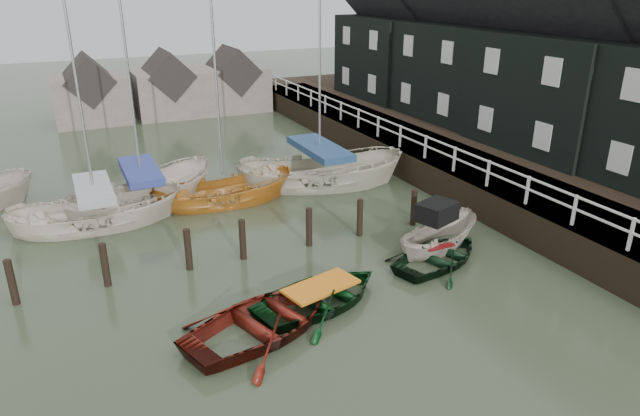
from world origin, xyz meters
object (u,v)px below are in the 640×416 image
motorboat (438,243)px  sailboat_d (320,184)px  rowboat_red (265,332)px  rowboat_dkgreen (439,263)px  sailboat_a (99,224)px  sailboat_b (145,205)px  rowboat_green (321,305)px  sailboat_c (224,202)px

motorboat → sailboat_d: bearing=-12.1°
motorboat → sailboat_d: sailboat_d is taller
motorboat → rowboat_red: bearing=88.5°
rowboat_dkgreen → sailboat_a: size_ratio=0.31×
sailboat_b → sailboat_d: bearing=-119.0°
rowboat_red → rowboat_green: size_ratio=1.11×
rowboat_green → rowboat_dkgreen: (4.64, 0.73, 0.00)m
sailboat_a → sailboat_b: 2.29m
sailboat_a → sailboat_d: (9.53, 0.63, -0.01)m
rowboat_green → sailboat_b: (-3.32, 9.99, 0.06)m
rowboat_dkgreen → sailboat_b: 12.22m
motorboat → sailboat_a: (-10.55, 6.93, -0.05)m
rowboat_red → sailboat_c: (1.67, 9.66, 0.01)m
rowboat_green → sailboat_b: sailboat_b is taller
rowboat_green → sailboat_c: (-0.24, 9.05, 0.01)m
motorboat → sailboat_c: size_ratio=0.43×
rowboat_dkgreen → sailboat_c: sailboat_c is taller
rowboat_red → motorboat: motorboat is taller
rowboat_red → rowboat_green: 2.00m
sailboat_a → sailboat_b: size_ratio=1.03×
motorboat → sailboat_d: 7.63m
rowboat_dkgreen → rowboat_green: bearing=81.1°
rowboat_green → sailboat_b: bearing=4.4°
rowboat_red → motorboat: (7.23, 2.39, 0.11)m
sailboat_b → sailboat_c: bearing=-131.1°
sailboat_b → sailboat_d: 7.66m
motorboat → sailboat_c: (-5.56, 7.27, -0.10)m
rowboat_dkgreen → motorboat: (0.68, 1.06, 0.11)m
rowboat_green → sailboat_d: sailboat_d is taller
rowboat_red → sailboat_c: bearing=-28.5°
rowboat_green → motorboat: motorboat is taller
rowboat_red → sailboat_c: sailboat_c is taller
rowboat_red → rowboat_green: (1.90, 0.61, 0.00)m
sailboat_c → motorboat: bearing=-138.6°
rowboat_green → motorboat: 5.62m
rowboat_dkgreen → sailboat_d: sailboat_d is taller
rowboat_dkgreen → motorboat: 1.26m
rowboat_red → sailboat_a: 9.90m
rowboat_red → sailboat_d: sailboat_d is taller
sailboat_c → sailboat_d: bearing=-82.4°
sailboat_d → rowboat_green: bearing=174.0°
rowboat_red → rowboat_dkgreen: bearing=-97.2°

